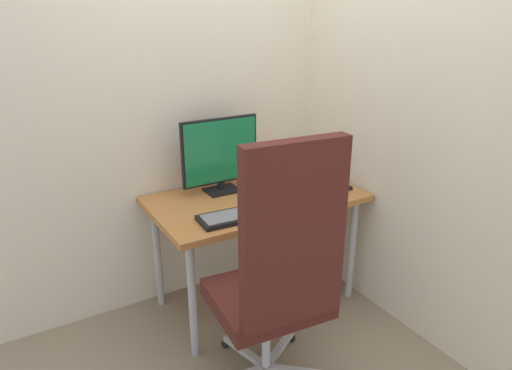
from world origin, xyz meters
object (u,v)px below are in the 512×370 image
(monitor, at_px, (220,154))
(pen_holder, at_px, (296,164))
(keyboard, at_px, (242,215))
(coffee_mug, at_px, (316,189))
(office_chair, at_px, (280,272))
(mouse, at_px, (299,201))
(notebook, at_px, (333,185))

(monitor, relative_size, pen_holder, 2.84)
(keyboard, height_order, pen_holder, pen_holder)
(pen_holder, distance_m, coffee_mug, 0.48)
(office_chair, relative_size, mouse, 12.27)
(mouse, relative_size, notebook, 0.55)
(office_chair, height_order, mouse, office_chair)
(keyboard, bearing_deg, pen_holder, 34.69)
(monitor, distance_m, mouse, 0.55)
(monitor, distance_m, notebook, 0.73)
(office_chair, relative_size, coffee_mug, 10.80)
(monitor, bearing_deg, pen_holder, 6.25)
(keyboard, relative_size, mouse, 4.55)
(pen_holder, bearing_deg, mouse, -123.14)
(office_chair, height_order, coffee_mug, office_chair)
(pen_holder, bearing_deg, coffee_mug, -110.90)
(office_chair, height_order, notebook, office_chair)
(office_chair, height_order, keyboard, office_chair)
(office_chair, relative_size, keyboard, 2.70)
(pen_holder, relative_size, notebook, 0.88)
(keyboard, relative_size, notebook, 2.50)
(office_chair, bearing_deg, monitor, 79.05)
(office_chair, distance_m, pen_holder, 1.25)
(monitor, height_order, notebook, monitor)
(monitor, xyz_separation_m, keyboard, (-0.07, -0.40, -0.22))
(keyboard, distance_m, notebook, 0.71)
(mouse, height_order, notebook, mouse)
(coffee_mug, bearing_deg, mouse, -166.98)
(coffee_mug, bearing_deg, pen_holder, 69.10)
(pen_holder, bearing_deg, keyboard, -145.31)
(keyboard, bearing_deg, coffee_mug, 1.90)
(monitor, height_order, keyboard, monitor)
(monitor, bearing_deg, mouse, -55.80)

